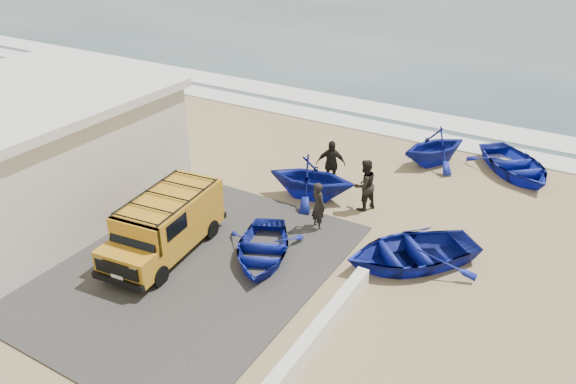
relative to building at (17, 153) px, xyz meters
The scene contains 16 objects.
ground 8.06m from the building, 14.93° to the left, with size 160.00×160.00×0.00m, color tan.
slab 5.90m from the building, ahead, with size 12.00×10.00×0.05m, color #403E3B.
ocean 58.52m from the building, 82.63° to the left, with size 180.00×88.00×0.01m, color #385166.
surf_line 16.02m from the building, 61.82° to the left, with size 180.00×1.60×0.06m, color white.
surf_wash 18.25m from the building, 65.56° to the left, with size 180.00×2.20×0.04m, color white.
building is the anchor object (origin of this frame).
parapet 12.68m from the building, ahead, with size 0.35×6.00×0.55m, color silver.
van 6.53m from the building, ahead, with size 2.26×4.72×1.95m.
boat_near_left 9.53m from the building, ahead, with size 2.48×3.48×0.72m, color #14229E.
boat_near_right 13.94m from the building, 15.49° to the left, with size 3.03×4.24×0.88m, color #14229E.
boat_mid_left 10.52m from the building, 34.47° to the left, with size 2.82×3.27×1.72m, color #14229E.
boat_far_left 16.24m from the building, 44.16° to the left, with size 2.70×3.13×1.65m, color #14229E.
boat_far_right 19.15m from the building, 39.05° to the left, with size 2.96×4.14×0.86m, color #14229E.
fisherman_front 10.76m from the building, 22.59° to the left, with size 0.63×0.42×1.74m, color black.
fisherman_middle 12.36m from the building, 30.02° to the left, with size 0.94×0.73×1.94m, color black.
fisherman_back 11.38m from the building, 38.79° to the left, with size 1.15×0.48×1.96m, color black.
Camera 1 is at (9.97, -12.67, 10.11)m, focal length 35.00 mm.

